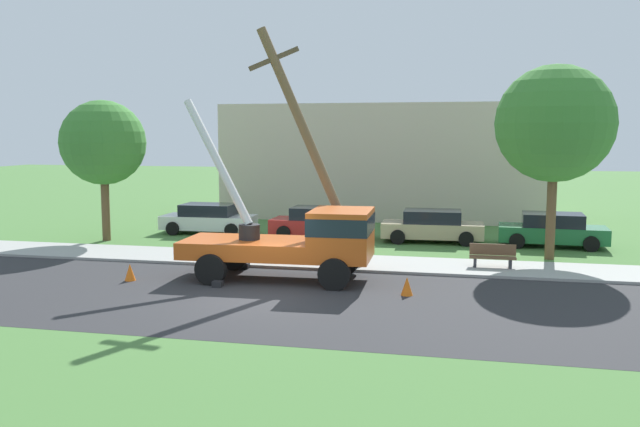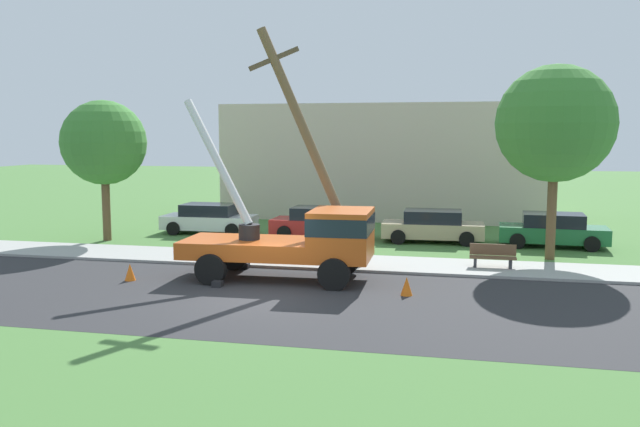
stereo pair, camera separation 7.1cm
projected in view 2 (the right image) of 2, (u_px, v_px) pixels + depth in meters
ground_plane at (337, 236)px, 31.06m from camera, size 120.00×120.00×0.00m
road_asphalt at (258, 298)px, 19.43m from camera, size 80.00×8.30×0.01m
sidewalk_strip at (304, 261)px, 24.83m from camera, size 80.00×2.87×0.10m
utility_truck at (302, 238)px, 21.62m from camera, size 6.84×3.21×5.98m
leaning_utility_pole at (312, 148)px, 22.85m from camera, size 3.92×1.78×8.39m
traffic_cone_ahead at (407, 286)px, 19.68m from camera, size 0.36×0.36×0.56m
traffic_cone_behind at (130, 272)px, 21.69m from camera, size 0.36×0.36×0.56m
parked_sedan_white at (209, 219)px, 31.87m from camera, size 4.43×2.07×1.42m
parked_sedan_red at (320, 223)px, 30.49m from camera, size 4.41×2.04×1.42m
parked_sedan_tan at (433, 226)px, 29.29m from camera, size 4.45×2.11×1.42m
parked_sedan_green at (553, 230)px, 28.11m from camera, size 4.47×2.15×1.42m
park_bench at (493, 257)px, 23.37m from camera, size 1.60×0.45×0.90m
roadside_tree_near at (104, 143)px, 29.35m from camera, size 3.74×3.74×6.25m
roadside_tree_far at (555, 124)px, 24.75m from camera, size 4.40×4.40×7.35m
lowrise_building_backdrop at (385, 161)px, 38.31m from camera, size 18.00×6.00×6.40m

